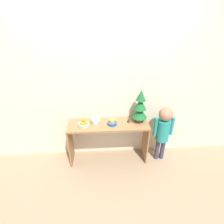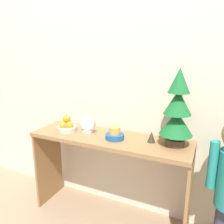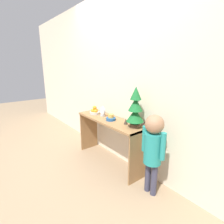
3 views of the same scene
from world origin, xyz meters
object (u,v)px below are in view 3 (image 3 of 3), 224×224
object	(u,v)px
mini_tree	(135,108)
fruit_bowl	(95,111)
singing_bowl	(111,118)
desk_clock	(102,111)
child_figure	(153,145)
figurine	(126,121)

from	to	relation	value
mini_tree	fruit_bowl	world-z (taller)	mini_tree
singing_bowl	desk_clock	world-z (taller)	desk_clock
fruit_bowl	child_figure	distance (m)	1.21
mini_tree	desk_clock	xyz separation A→B (m)	(-0.66, -0.04, -0.17)
fruit_bowl	figurine	distance (m)	0.68
figurine	child_figure	world-z (taller)	child_figure
singing_bowl	desk_clock	size ratio (longest dim) A/B	0.89
desk_clock	child_figure	bearing A→B (deg)	-2.53
fruit_bowl	desk_clock	xyz separation A→B (m)	(0.18, 0.03, 0.03)
fruit_bowl	singing_bowl	size ratio (longest dim) A/B	1.16
singing_bowl	desk_clock	bearing A→B (deg)	174.80
fruit_bowl	singing_bowl	distance (m)	0.42
fruit_bowl	figurine	bearing A→B (deg)	4.76
figurine	fruit_bowl	bearing A→B (deg)	-175.24
singing_bowl	child_figure	size ratio (longest dim) A/B	0.14
mini_tree	singing_bowl	bearing A→B (deg)	-171.64
mini_tree	child_figure	world-z (taller)	mini_tree
mini_tree	child_figure	size ratio (longest dim) A/B	0.54
desk_clock	figurine	xyz separation A→B (m)	(0.50, 0.03, -0.04)
singing_bowl	desk_clock	distance (m)	0.25
figurine	child_figure	size ratio (longest dim) A/B	0.08
desk_clock	figurine	world-z (taller)	desk_clock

